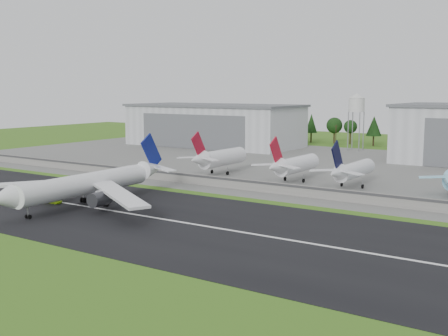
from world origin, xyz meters
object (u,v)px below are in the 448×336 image
Objects in this scene: parked_jet_red_b at (292,165)px; parked_jet_navy at (351,170)px; parked_jet_red_a at (217,158)px; main_airliner at (84,189)px; ground_vehicle at (54,201)px.

parked_jet_red_b reaches higher than parked_jet_navy.
parked_jet_red_b is at bearing -0.07° from parked_jet_red_a.
parked_jet_navy is at bearing -0.09° from parked_jet_red_a.
parked_jet_red_a is (-2.51, 67.02, 1.46)m from main_airliner.
main_airliner reaches higher than parked_jet_red_a.
parked_jet_navy is at bearing -48.11° from ground_vehicle.
main_airliner reaches higher than parked_jet_navy.
ground_vehicle is at bearing 7.03° from main_airliner.
main_airliner is 82.94m from parked_jet_navy.
parked_jet_red_a is at bearing 179.91° from parked_jet_navy.
parked_jet_red_b is 20.68m from parked_jet_navy.
parked_jet_navy is at bearing -128.12° from main_airliner.
ground_vehicle is 0.16× the size of parked_jet_red_a.
main_airliner is 1.89× the size of parked_jet_red_b.
main_airliner reaches higher than ground_vehicle.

